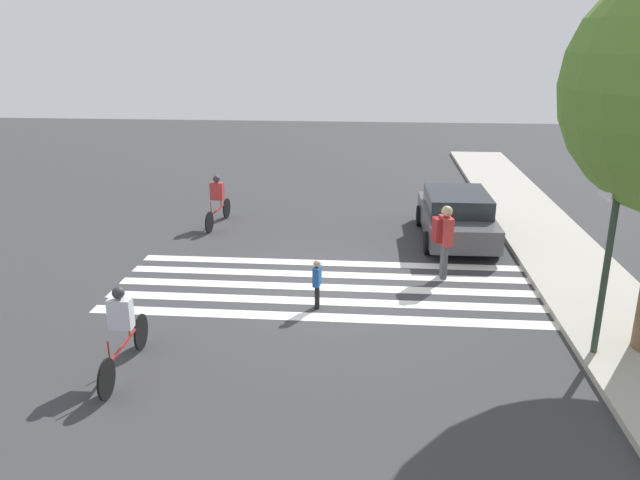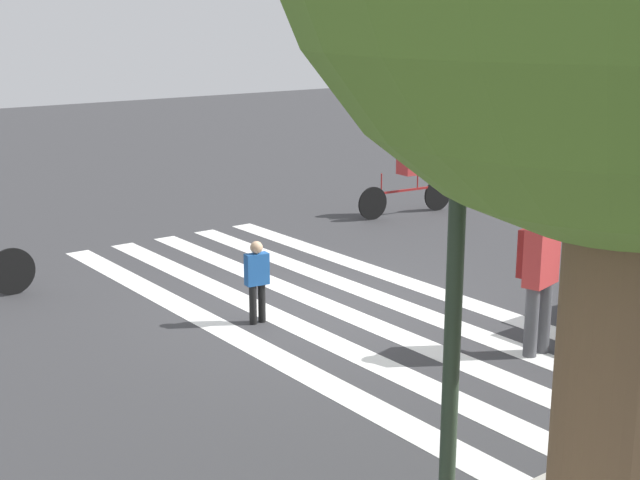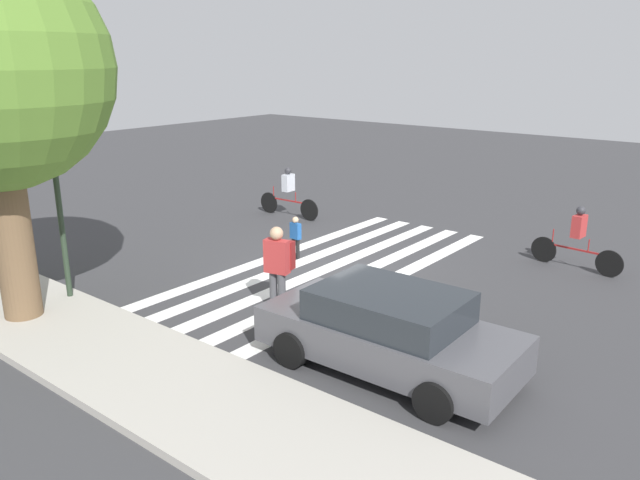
{
  "view_description": "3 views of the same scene",
  "coord_description": "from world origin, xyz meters",
  "px_view_note": "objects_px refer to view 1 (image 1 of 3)",
  "views": [
    {
      "loc": [
        13.79,
        1.07,
        5.76
      ],
      "look_at": [
        -0.03,
        -0.1,
        1.18
      ],
      "focal_mm": 35.0,
      "sensor_mm": 36.0,
      "label": 1
    },
    {
      "loc": [
        7.26,
        9.38,
        3.99
      ],
      "look_at": [
        0.49,
        0.41,
        1.13
      ],
      "focal_mm": 50.0,
      "sensor_mm": 36.0,
      "label": 2
    },
    {
      "loc": [
        -9.08,
        11.73,
        5.15
      ],
      "look_at": [
        -0.12,
        0.52,
        0.87
      ],
      "focal_mm": 35.0,
      "sensor_mm": 36.0,
      "label": 3
    }
  ],
  "objects_px": {
    "traffic_light": "(609,199)",
    "cyclist_near_curb": "(217,199)",
    "pedestrian_adult_tall_backpack": "(317,281)",
    "cyclist_mid_street": "(122,328)",
    "car_parked_far_curb": "(456,215)",
    "pedestrian_adult_yellow_jacket": "(444,236)"
  },
  "relations": [
    {
      "from": "pedestrian_adult_yellow_jacket",
      "to": "car_parked_far_curb",
      "type": "distance_m",
      "value": 3.2
    },
    {
      "from": "traffic_light",
      "to": "pedestrian_adult_tall_backpack",
      "type": "xyz_separation_m",
      "value": [
        -1.84,
        -5.22,
        -2.44
      ]
    },
    {
      "from": "traffic_light",
      "to": "car_parked_far_curb",
      "type": "distance_m",
      "value": 7.57
    },
    {
      "from": "pedestrian_adult_yellow_jacket",
      "to": "cyclist_near_curb",
      "type": "height_order",
      "value": "pedestrian_adult_yellow_jacket"
    },
    {
      "from": "traffic_light",
      "to": "car_parked_far_curb",
      "type": "relative_size",
      "value": 0.99
    },
    {
      "from": "cyclist_near_curb",
      "to": "car_parked_far_curb",
      "type": "relative_size",
      "value": 0.52
    },
    {
      "from": "car_parked_far_curb",
      "to": "traffic_light",
      "type": "bearing_deg",
      "value": 11.87
    },
    {
      "from": "pedestrian_adult_yellow_jacket",
      "to": "cyclist_mid_street",
      "type": "height_order",
      "value": "pedestrian_adult_yellow_jacket"
    },
    {
      "from": "pedestrian_adult_tall_backpack",
      "to": "car_parked_far_curb",
      "type": "xyz_separation_m",
      "value": [
        -5.18,
        3.63,
        0.1
      ]
    },
    {
      "from": "cyclist_mid_street",
      "to": "car_parked_far_curb",
      "type": "height_order",
      "value": "cyclist_mid_street"
    },
    {
      "from": "cyclist_mid_street",
      "to": "pedestrian_adult_tall_backpack",
      "type": "bearing_deg",
      "value": 132.36
    },
    {
      "from": "pedestrian_adult_yellow_jacket",
      "to": "pedestrian_adult_tall_backpack",
      "type": "relative_size",
      "value": 1.65
    },
    {
      "from": "pedestrian_adult_tall_backpack",
      "to": "car_parked_far_curb",
      "type": "relative_size",
      "value": 0.25
    },
    {
      "from": "pedestrian_adult_tall_backpack",
      "to": "cyclist_mid_street",
      "type": "xyz_separation_m",
      "value": [
        3.05,
        -3.17,
        0.24
      ]
    },
    {
      "from": "pedestrian_adult_tall_backpack",
      "to": "cyclist_near_curb",
      "type": "distance_m",
      "value": 7.05
    },
    {
      "from": "pedestrian_adult_tall_backpack",
      "to": "pedestrian_adult_yellow_jacket",
      "type": "bearing_deg",
      "value": 133.52
    },
    {
      "from": "traffic_light",
      "to": "cyclist_near_curb",
      "type": "xyz_separation_m",
      "value": [
        -7.85,
        -8.9,
        -2.21
      ]
    },
    {
      "from": "traffic_light",
      "to": "cyclist_near_curb",
      "type": "height_order",
      "value": "traffic_light"
    },
    {
      "from": "traffic_light",
      "to": "cyclist_near_curb",
      "type": "bearing_deg",
      "value": -131.43
    },
    {
      "from": "cyclist_mid_street",
      "to": "car_parked_far_curb",
      "type": "relative_size",
      "value": 0.55
    },
    {
      "from": "traffic_light",
      "to": "pedestrian_adult_yellow_jacket",
      "type": "height_order",
      "value": "traffic_light"
    },
    {
      "from": "pedestrian_adult_yellow_jacket",
      "to": "car_parked_far_curb",
      "type": "xyz_separation_m",
      "value": [
        -3.1,
        0.7,
        -0.35
      ]
    }
  ]
}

